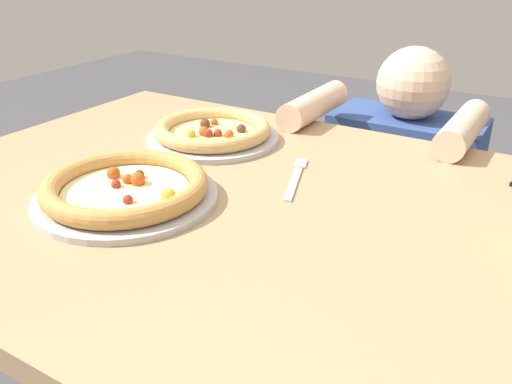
% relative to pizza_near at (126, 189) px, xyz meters
% --- Properties ---
extents(dining_table, '(1.31, 0.95, 0.75)m').
position_rel_pizza_near_xyz_m(dining_table, '(0.16, 0.12, -0.12)').
color(dining_table, tan).
rests_on(dining_table, ground).
extents(pizza_near, '(0.32, 0.32, 0.05)m').
position_rel_pizza_near_xyz_m(pizza_near, '(0.00, 0.00, 0.00)').
color(pizza_near, '#B7B7BC').
rests_on(pizza_near, dining_table).
extents(pizza_far, '(0.30, 0.30, 0.04)m').
position_rel_pizza_near_xyz_m(pizza_far, '(-0.05, 0.33, -0.00)').
color(pizza_far, '#B7B7BC').
rests_on(pizza_far, dining_table).
extents(fork, '(0.09, 0.20, 0.00)m').
position_rel_pizza_near_xyz_m(fork, '(0.21, 0.25, -0.02)').
color(fork, silver).
rests_on(fork, dining_table).
extents(diner_seated, '(0.44, 0.53, 0.92)m').
position_rel_pizza_near_xyz_m(diner_seated, '(0.26, 0.84, -0.37)').
color(diner_seated, '#333847').
rests_on(diner_seated, ground).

